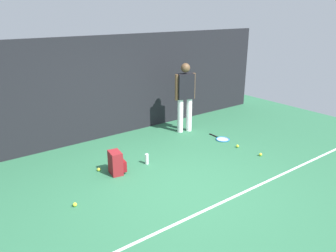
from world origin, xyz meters
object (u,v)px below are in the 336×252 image
tennis_ball_near_player (99,170)px  backpack (116,163)px  tennis_ball_mid_court (261,154)px  water_bottle (147,159)px  tennis_racket (222,139)px  tennis_ball_far_left (75,205)px  tennis_ball_by_fence (238,146)px  tennis_player (185,94)px

tennis_ball_near_player → backpack: bearing=-51.6°
tennis_ball_mid_court → water_bottle: (-2.10, 1.11, 0.07)m
water_bottle → tennis_ball_near_player: bearing=162.3°
tennis_racket → tennis_ball_mid_court: 1.15m
tennis_ball_near_player → tennis_ball_far_left: 1.21m
tennis_ball_far_left → water_bottle: bearing=18.8°
tennis_ball_by_fence → water_bottle: water_bottle is taller
tennis_player → tennis_ball_mid_court: size_ratio=25.76×
tennis_player → tennis_ball_near_player: bearing=29.4°
tennis_ball_mid_court → tennis_ball_far_left: bearing=172.2°
tennis_player → tennis_racket: bearing=123.9°
tennis_racket → tennis_ball_by_fence: size_ratio=9.35×
tennis_ball_near_player → tennis_ball_mid_court: (3.00, -1.40, 0.00)m
tennis_racket → tennis_ball_near_player: bearing=-93.1°
tennis_ball_near_player → tennis_ball_by_fence: bearing=-15.2°
backpack → tennis_ball_near_player: backpack is taller
tennis_racket → backpack: 2.82m
tennis_ball_near_player → water_bottle: size_ratio=0.31×
tennis_ball_by_fence → tennis_ball_far_left: (-3.80, -0.07, 0.00)m
tennis_ball_mid_court → water_bottle: water_bottle is taller
backpack → tennis_ball_mid_court: backpack is taller
tennis_player → tennis_ball_mid_court: (0.30, -2.12, -0.93)m
tennis_ball_far_left → backpack: bearing=29.0°
tennis_ball_far_left → tennis_racket: bearing=9.1°
tennis_player → backpack: 2.77m
tennis_ball_by_fence → tennis_ball_mid_court: size_ratio=1.00×
tennis_ball_near_player → tennis_ball_mid_court: size_ratio=1.00×
backpack → tennis_racket: bearing=-79.7°
tennis_player → tennis_racket: (0.34, -0.97, -0.95)m
backpack → tennis_ball_far_left: (-1.06, -0.59, -0.18)m
tennis_racket → tennis_ball_by_fence: bearing=-5.8°
tennis_ball_by_fence → tennis_ball_far_left: 3.80m
tennis_player → tennis_racket: 1.40m
tennis_ball_far_left → water_bottle: size_ratio=0.31×
tennis_ball_near_player → water_bottle: bearing=-17.7°
tennis_ball_far_left → water_bottle: (1.73, 0.59, 0.07)m
tennis_ball_far_left → water_bottle: water_bottle is taller
tennis_player → tennis_ball_far_left: tennis_player is taller
tennis_racket → tennis_ball_far_left: 3.92m
tennis_ball_near_player → tennis_ball_mid_court: same height
backpack → tennis_ball_mid_court: bearing=-102.3°
tennis_ball_by_fence → tennis_ball_mid_court: bearing=-86.4°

